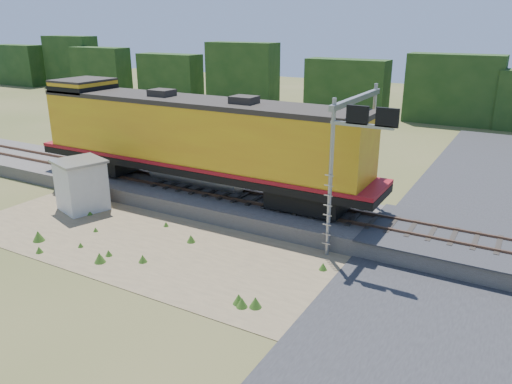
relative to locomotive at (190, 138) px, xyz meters
The scene contains 10 objects.
ground 9.88m from the locomotive, 40.84° to the right, with size 140.00×140.00×0.00m, color #475123.
ballast 7.67m from the locomotive, ahead, with size 70.00×5.00×0.80m, color slate.
rails 7.48m from the locomotive, ahead, with size 70.00×1.54×0.16m.
dirt_shoulder 8.25m from the locomotive, 48.07° to the right, with size 26.00×8.00×0.03m, color #8C7754.
road 15.32m from the locomotive, 20.67° to the right, with size 7.00×66.00×0.86m.
tree_line_north 32.75m from the locomotive, 77.76° to the left, with size 130.00×3.00×6.50m.
weed_clumps 7.75m from the locomotive, 59.75° to the right, with size 15.00×6.20×0.56m, color #38631C, non-canonical shape.
locomotive is the anchor object (origin of this frame).
shed 6.36m from the locomotive, 136.16° to the right, with size 2.98×2.98×2.80m.
signal_gantry 9.86m from the locomotive, ahead, with size 2.73×6.20×6.88m.
Camera 1 is at (9.58, -15.66, 9.73)m, focal length 35.00 mm.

